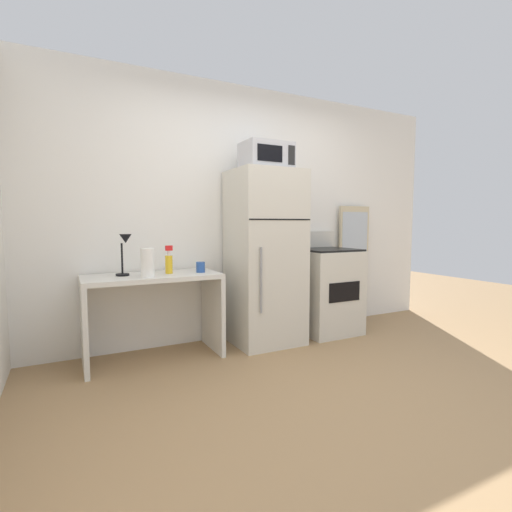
# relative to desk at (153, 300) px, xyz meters

# --- Properties ---
(ground_plane) EXTENTS (12.00, 12.00, 0.00)m
(ground_plane) POSITION_rel_desk_xyz_m (1.05, -1.36, -0.52)
(ground_plane) COLOR #9E7A51
(wall_back_white) EXTENTS (5.00, 0.10, 2.60)m
(wall_back_white) POSITION_rel_desk_xyz_m (1.05, 0.34, 0.78)
(wall_back_white) COLOR white
(wall_back_white) RESTS_ON ground
(desk) EXTENTS (1.15, 0.55, 0.75)m
(desk) POSITION_rel_desk_xyz_m (0.00, 0.00, 0.00)
(desk) COLOR silver
(desk) RESTS_ON ground
(desk_lamp) EXTENTS (0.14, 0.12, 0.35)m
(desk_lamp) POSITION_rel_desk_xyz_m (-0.22, 0.02, 0.47)
(desk_lamp) COLOR black
(desk_lamp) RESTS_ON desk
(coffee_mug) EXTENTS (0.08, 0.08, 0.09)m
(coffee_mug) POSITION_rel_desk_xyz_m (0.42, -0.05, 0.27)
(coffee_mug) COLOR #264C99
(coffee_mug) RESTS_ON desk
(spray_bottle) EXTENTS (0.06, 0.06, 0.25)m
(spray_bottle) POSITION_rel_desk_xyz_m (0.15, -0.00, 0.33)
(spray_bottle) COLOR yellow
(spray_bottle) RESTS_ON desk
(paper_towel_roll) EXTENTS (0.11, 0.11, 0.24)m
(paper_towel_roll) POSITION_rel_desk_xyz_m (-0.07, -0.14, 0.35)
(paper_towel_roll) COLOR white
(paper_towel_roll) RESTS_ON desk
(refrigerator) EXTENTS (0.66, 0.63, 1.71)m
(refrigerator) POSITION_rel_desk_xyz_m (1.10, -0.03, 0.33)
(refrigerator) COLOR beige
(refrigerator) RESTS_ON ground
(microwave) EXTENTS (0.46, 0.35, 0.26)m
(microwave) POSITION_rel_desk_xyz_m (1.10, -0.05, 1.31)
(microwave) COLOR #B7B7BC
(microwave) RESTS_ON refrigerator
(oven_range) EXTENTS (0.61, 0.61, 1.10)m
(oven_range) POSITION_rel_desk_xyz_m (1.86, -0.02, -0.06)
(oven_range) COLOR beige
(oven_range) RESTS_ON ground
(leaning_mirror) EXTENTS (0.44, 0.03, 1.40)m
(leaning_mirror) POSITION_rel_desk_xyz_m (2.47, 0.23, 0.18)
(leaning_mirror) COLOR #C6B793
(leaning_mirror) RESTS_ON ground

